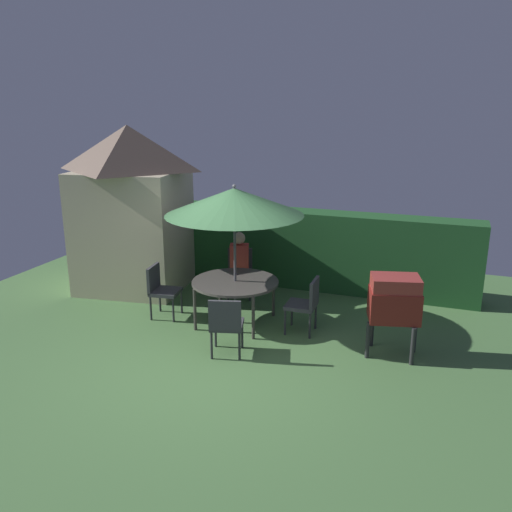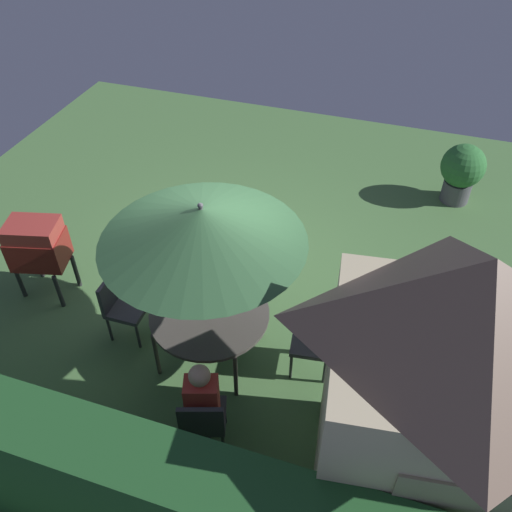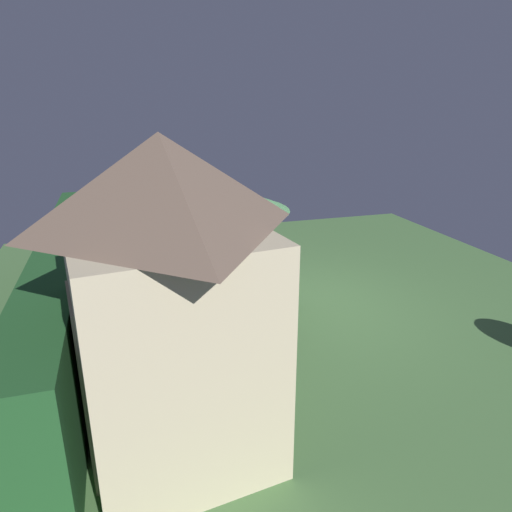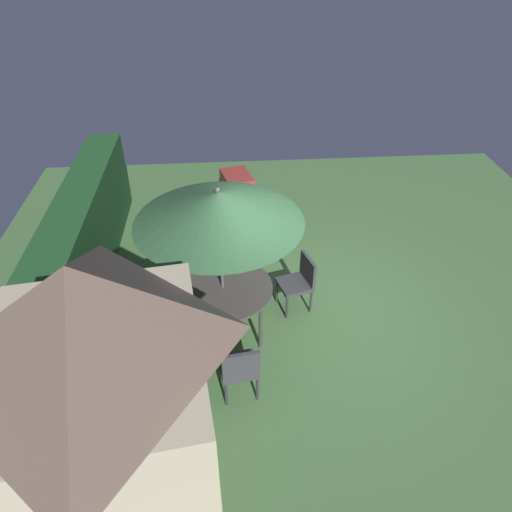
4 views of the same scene
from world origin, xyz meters
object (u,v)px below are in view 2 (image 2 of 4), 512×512
Objects in this scene: chair_near_shed at (203,419)px; chair_toward_hedge at (219,258)px; person_in_red at (202,398)px; garden_shed at (443,397)px; potted_plant_by_shed at (462,170)px; chair_toward_house at (121,303)px; bbq_grill at (37,245)px; patio_table at (210,315)px; chair_far_side at (319,340)px; patio_umbrella at (202,225)px.

chair_near_shed is 2.50m from chair_toward_hedge.
person_in_red reaches higher than chair_toward_hedge.
garden_shed reaches higher than person_in_red.
potted_plant_by_shed is at bearing -112.63° from chair_near_shed.
garden_shed reaches higher than chair_toward_house.
garden_shed is 2.62× the size of bbq_grill.
chair_toward_hedge reaches higher than patio_table.
chair_toward_hedge is at bearing -159.25° from bbq_grill.
chair_far_side is at bearing 71.04° from potted_plant_by_shed.
chair_near_shed is (-0.41, 1.22, -0.17)m from patio_table.
chair_near_shed is at bearing 152.62° from bbq_grill.
patio_table is at bearing 172.90° from bbq_grill.
garden_shed is at bearing 158.37° from patio_table.
garden_shed is 2.77m from patio_umbrella.
person_in_red is (-0.38, 1.14, -1.26)m from patio_umbrella.
patio_table is at bearing -21.63° from garden_shed.
chair_toward_hedge is 4.45m from potted_plant_by_shed.
chair_toward_hedge is 1.47m from chair_toward_house.
chair_near_shed is at bearing 67.37° from potted_plant_by_shed.
potted_plant_by_shed is at bearing -108.96° from chair_far_side.
patio_table is 2.59m from bbq_grill.
garden_shed is 5.33m from bbq_grill.
patio_umbrella reaches higher than bbq_grill.
potted_plant_by_shed is at bearing -122.03° from patio_table.
chair_toward_house is 0.86× the size of potted_plant_by_shed.
garden_shed reaches higher than potted_plant_by_shed.
chair_far_side is (-3.86, 0.15, -0.33)m from bbq_grill.
chair_toward_house is at bearing 166.15° from bbq_grill.
chair_toward_house is at bearing 0.84° from patio_umbrella.
chair_far_side and chair_toward_hedge have the same top height.
garden_shed is 3.49× the size of chair_far_side.
patio_umbrella is at bearing -179.16° from chair_toward_house.
person_in_red is at bearing 108.41° from patio_umbrella.
patio_table is 1.36× the size of potted_plant_by_shed.
garden_shed reaches higher than bbq_grill.
chair_near_shed is 0.71× the size of person_in_red.
person_in_red is (0.92, 1.31, 0.26)m from chair_far_side.
bbq_grill is at bearing -14.56° from garden_shed.
patio_umbrella is at bearing 57.97° from potted_plant_by_shed.
patio_umbrella is 1.74m from person_in_red.
patio_table is at bearing 180.00° from patio_umbrella.
chair_far_side is (-0.89, -1.39, 0.00)m from chair_near_shed.
garden_shed is 1.35× the size of patio_umbrella.
person_in_red reaches higher than bbq_grill.
patio_umbrella is 1.99m from chair_near_shed.
bbq_grill is at bearing -26.34° from person_in_red.
chair_toward_house is at bearing 0.84° from patio_table.
potted_plant_by_shed is (-3.94, -4.40, 0.07)m from chair_toward_house.
chair_toward_house is at bearing 53.78° from chair_toward_hedge.
garden_shed is at bearing -176.50° from person_in_red.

